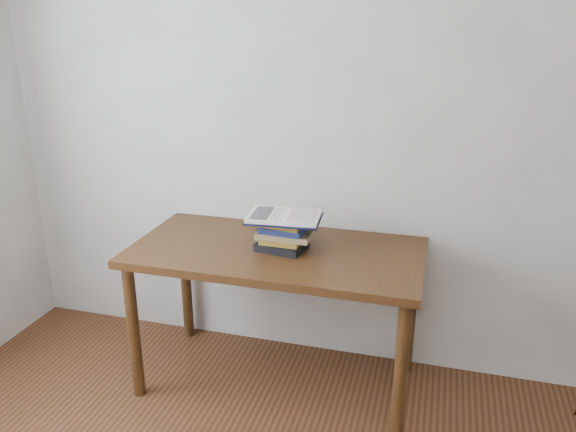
% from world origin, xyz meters
% --- Properties ---
extents(room_shell, '(3.54, 3.54, 2.62)m').
position_xyz_m(room_shell, '(-0.08, 0.01, 1.63)').
color(room_shell, beige).
rests_on(room_shell, ground).
extents(desk, '(1.43, 0.72, 0.77)m').
position_xyz_m(desk, '(-0.07, 1.38, 0.67)').
color(desk, '#4C2D13').
rests_on(desk, ground).
extents(book_stack, '(0.27, 0.20, 0.16)m').
position_xyz_m(book_stack, '(-0.04, 1.38, 0.84)').
color(book_stack, black).
rests_on(book_stack, desk).
extents(open_book, '(0.37, 0.27, 0.03)m').
position_xyz_m(open_book, '(-0.03, 1.38, 0.94)').
color(open_book, black).
rests_on(open_book, book_stack).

